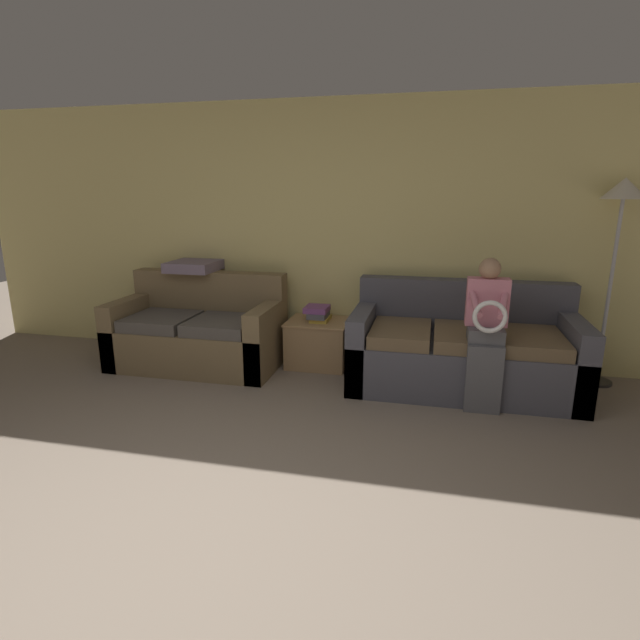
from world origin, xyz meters
name	(u,v)px	position (x,y,z in m)	size (l,w,h in m)	color
ground_plane	(170,584)	(0.00, 0.00, 0.00)	(14.00, 14.00, 0.00)	gray
wall_back	(327,234)	(0.00, 3.28, 1.27)	(7.86, 0.06, 2.55)	#DBCC7F
couch_main	(462,351)	(1.35, 2.73, 0.32)	(1.93, 0.98, 0.90)	#4C4C56
couch_side	(199,333)	(-1.18, 2.73, 0.32)	(1.61, 0.86, 0.90)	brown
child_left_seated	(486,328)	(1.49, 2.31, 0.65)	(0.33, 0.37, 1.19)	#56565B
side_shelf	(318,342)	(-0.02, 2.97, 0.24)	(0.60, 0.53, 0.45)	#9E7A51
book_stack	(318,313)	(-0.02, 2.97, 0.53)	(0.22, 0.29, 0.15)	gold
floor_lamp	(622,209)	(2.56, 3.06, 1.55)	(0.36, 0.36, 1.80)	#2D2B28
throw_pillow	(194,266)	(-1.34, 3.01, 0.95)	(0.47, 0.47, 0.10)	slate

